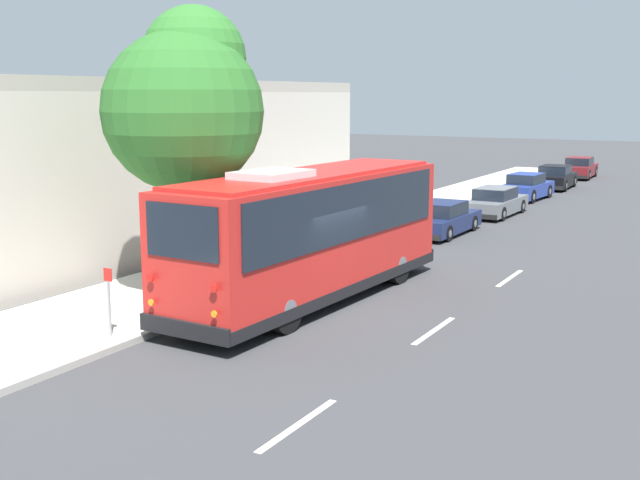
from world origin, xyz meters
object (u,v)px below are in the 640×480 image
parked_sedan_navy (442,219)px  street_tree (185,100)px  shuttle_bus (312,229)px  sign_post_near (109,301)px  parked_sedan_gray (496,203)px  sign_post_far (170,290)px  parked_sedan_maroon (579,168)px  fire_hydrant (367,231)px  parked_sedan_blue (526,187)px  parked_sedan_black (555,178)px

parked_sedan_navy → street_tree: bearing=171.7°
shuttle_bus → sign_post_near: shuttle_bus is taller
shuttle_bus → parked_sedan_gray: size_ratio=2.24×
shuttle_bus → parked_sedan_navy: (11.02, 0.61, -1.31)m
parked_sedan_navy → sign_post_far: bearing=175.3°
street_tree → shuttle_bus: bearing=-58.3°
parked_sedan_maroon → fire_hydrant: (-27.64, 1.54, -0.07)m
parked_sedan_maroon → street_tree: (-36.67, 2.19, 4.49)m
parked_sedan_maroon → sign_post_far: (-38.28, 1.54, 0.11)m
fire_hydrant → parked_sedan_gray: bearing=-10.4°
fire_hydrant → shuttle_bus: bearing=-164.9°
parked_sedan_gray → street_tree: street_tree is taller
parked_sedan_maroon → shuttle_bus: bearing=178.6°
parked_sedan_navy → parked_sedan_maroon: 24.01m
parked_sedan_maroon → sign_post_far: size_ratio=3.71×
parked_sedan_blue → sign_post_near: 28.04m
parked_sedan_blue → street_tree: (-24.41, 2.08, 4.49)m
shuttle_bus → parked_sedan_navy: bearing=5.7°
parked_sedan_blue → parked_sedan_black: (5.63, -0.13, -0.01)m
street_tree → parked_sedan_navy: bearing=-9.1°
shuttle_bus → parked_sedan_black: shuttle_bus is taller
parked_sedan_black → sign_post_near: (-33.62, 1.56, 0.31)m
parked_sedan_gray → parked_sedan_blue: 6.06m
parked_sedan_blue → parked_sedan_black: 5.63m
fire_hydrant → street_tree: bearing=175.9°
shuttle_bus → street_tree: size_ratio=1.38×
parked_sedan_blue → parked_sedan_maroon: 12.25m
parked_sedan_gray → parked_sedan_blue: (6.06, 0.27, 0.04)m
parked_sedan_navy → fire_hydrant: 3.89m
parked_sedan_black → sign_post_far: bearing=175.6°
sign_post_far → parked_sedan_maroon: bearing=-2.3°
sign_post_near → sign_post_far: size_ratio=1.27×
sign_post_near → sign_post_far: bearing=0.0°
parked_sedan_navy → parked_sedan_gray: (5.70, -0.32, -0.00)m
parked_sedan_navy → fire_hydrant: (-3.63, 1.39, -0.03)m
parked_sedan_black → sign_post_near: bearing=175.7°
sign_post_far → parked_sedan_gray: bearing=-4.9°
parked_sedan_black → sign_post_near: size_ratio=2.87×
parked_sedan_maroon → street_tree: street_tree is taller
parked_sedan_maroon → parked_sedan_gray: bearing=178.4°
sign_post_near → fire_hydrant: bearing=0.0°
sign_post_far → fire_hydrant: bearing=0.0°
street_tree → fire_hydrant: street_tree is taller
parked_sedan_navy → street_tree: size_ratio=0.61×
parked_sedan_navy → parked_sedan_blue: 11.76m
parked_sedan_blue → sign_post_near: bearing=-179.0°
sign_post_far → fire_hydrant: sign_post_far is taller
parked_sedan_blue → parked_sedan_maroon: (12.25, -0.11, 0.00)m
shuttle_bus → parked_sedan_gray: 16.78m
fire_hydrant → parked_sedan_blue: bearing=-5.3°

